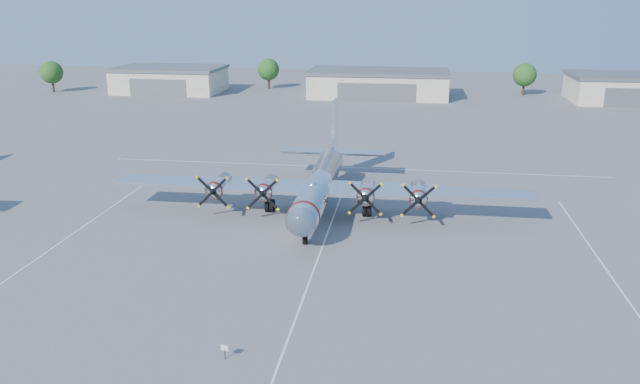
# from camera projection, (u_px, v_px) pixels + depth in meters

# --- Properties ---
(ground) EXTENTS (260.00, 260.00, 0.00)m
(ground) POSITION_uv_depth(u_px,v_px,m) (323.00, 246.00, 51.87)
(ground) COLOR #5A5A5D
(ground) RESTS_ON ground
(parking_lines) EXTENTS (60.00, 50.08, 0.01)m
(parking_lines) POSITION_uv_depth(u_px,v_px,m) (320.00, 254.00, 50.22)
(parking_lines) COLOR silver
(parking_lines) RESTS_ON ground
(hangar_west) EXTENTS (22.60, 14.60, 5.40)m
(hangar_west) POSITION_uv_depth(u_px,v_px,m) (170.00, 79.00, 134.63)
(hangar_west) COLOR beige
(hangar_west) RESTS_ON ground
(hangar_center) EXTENTS (28.60, 14.60, 5.40)m
(hangar_center) POSITION_uv_depth(u_px,v_px,m) (378.00, 83.00, 128.43)
(hangar_center) COLOR beige
(hangar_center) RESTS_ON ground
(hangar_east) EXTENTS (20.60, 14.60, 5.40)m
(hangar_east) POSITION_uv_depth(u_px,v_px,m) (624.00, 88.00, 121.82)
(hangar_east) COLOR beige
(hangar_east) RESTS_ON ground
(tree_far_west) EXTENTS (4.80, 4.80, 6.64)m
(tree_far_west) POSITION_uv_depth(u_px,v_px,m) (51.00, 72.00, 133.87)
(tree_far_west) COLOR #382619
(tree_far_west) RESTS_ON ground
(tree_west) EXTENTS (4.80, 4.80, 6.64)m
(tree_west) POSITION_uv_depth(u_px,v_px,m) (268.00, 70.00, 139.01)
(tree_west) COLOR #382619
(tree_west) RESTS_ON ground
(tree_east) EXTENTS (4.80, 4.80, 6.64)m
(tree_east) POSITION_uv_depth(u_px,v_px,m) (525.00, 75.00, 129.55)
(tree_east) COLOR #382619
(tree_east) RESTS_ON ground
(main_bomber_b29) EXTENTS (39.84, 27.38, 8.77)m
(main_bomber_b29) POSITION_uv_depth(u_px,v_px,m) (320.00, 208.00, 61.03)
(main_bomber_b29) COLOR white
(main_bomber_b29) RESTS_ON ground
(info_placard) EXTENTS (0.47, 0.12, 0.90)m
(info_placard) POSITION_uv_depth(u_px,v_px,m) (225.00, 349.00, 35.45)
(info_placard) COLOR black
(info_placard) RESTS_ON ground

